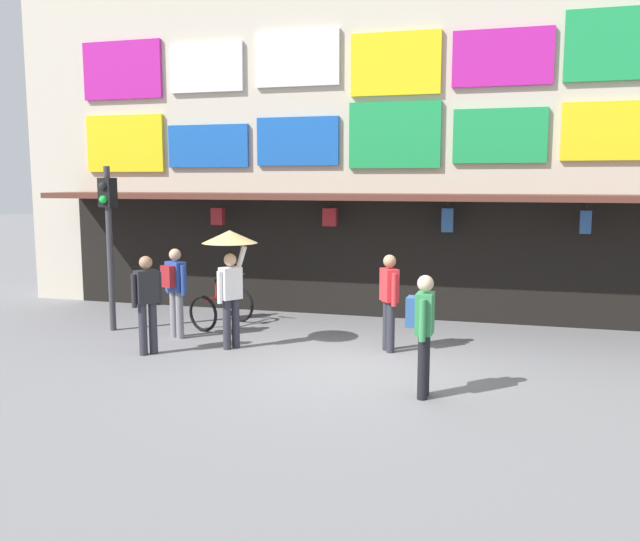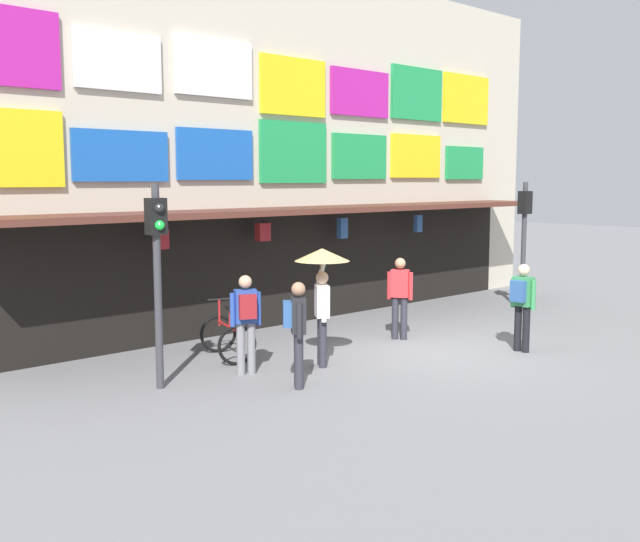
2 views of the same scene
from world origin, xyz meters
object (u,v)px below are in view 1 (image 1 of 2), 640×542
at_px(pedestrian_in_red, 146,297).
at_px(pedestrian_in_purple, 175,286).
at_px(traffic_light_near, 108,222).
at_px(pedestrian_in_white, 389,297).
at_px(bicycle_parked, 222,307).
at_px(pedestrian_with_umbrella, 230,256).
at_px(pedestrian_in_green, 423,326).

relative_size(pedestrian_in_red, pedestrian_in_purple, 1.00).
bearing_deg(traffic_light_near, pedestrian_in_purple, -9.12).
height_order(pedestrian_in_white, pedestrian_in_red, same).
xyz_separation_m(bicycle_parked, pedestrian_in_purple, (-0.43, -1.14, 0.59)).
distance_m(bicycle_parked, pedestrian_with_umbrella, 2.21).
distance_m(pedestrian_in_white, pedestrian_in_red, 4.11).
height_order(traffic_light_near, pedestrian_in_white, traffic_light_near).
height_order(traffic_light_near, pedestrian_with_umbrella, traffic_light_near).
height_order(pedestrian_in_green, pedestrian_in_white, same).
bearing_deg(pedestrian_in_red, pedestrian_in_purple, 94.66).
xyz_separation_m(traffic_light_near, pedestrian_in_white, (5.51, -0.14, -1.19)).
bearing_deg(traffic_light_near, bicycle_parked, 24.93).
bearing_deg(pedestrian_in_purple, traffic_light_near, 170.88).
relative_size(bicycle_parked, pedestrian_in_green, 0.79).
relative_size(pedestrian_in_green, pedestrian_with_umbrella, 0.81).
relative_size(pedestrian_in_green, pedestrian_in_white, 1.00).
bearing_deg(pedestrian_in_white, pedestrian_with_umbrella, -168.33).
bearing_deg(pedestrian_with_umbrella, pedestrian_in_white, 11.67).
xyz_separation_m(bicycle_parked, pedestrian_in_green, (4.42, -3.35, 0.59)).
distance_m(pedestrian_in_purple, pedestrian_with_umbrella, 1.54).
bearing_deg(traffic_light_near, pedestrian_in_green, -21.04).
bearing_deg(pedestrian_in_white, bicycle_parked, 163.76).
bearing_deg(pedestrian_with_umbrella, pedestrian_in_red, -149.03).
xyz_separation_m(traffic_light_near, bicycle_parked, (1.94, 0.90, -1.75)).
bearing_deg(pedestrian_in_purple, pedestrian_with_umbrella, -18.94).
relative_size(pedestrian_in_white, pedestrian_with_umbrella, 0.81).
bearing_deg(pedestrian_with_umbrella, pedestrian_in_green, -26.36).
distance_m(traffic_light_near, pedestrian_in_purple, 1.91).
height_order(traffic_light_near, pedestrian_in_purple, traffic_light_near).
height_order(pedestrian_in_green, pedestrian_in_purple, same).
distance_m(traffic_light_near, bicycle_parked, 2.76).
bearing_deg(pedestrian_in_green, bicycle_parked, 142.87).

